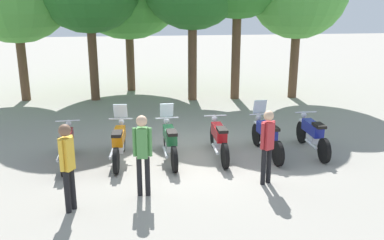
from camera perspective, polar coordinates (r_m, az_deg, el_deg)
ground_plane at (r=10.98m, az=0.37°, el=-5.23°), size 80.00×80.00×0.00m
motorcycle_0 at (r=10.91m, az=-16.75°, el=-3.27°), size 0.62×2.19×0.99m
motorcycle_1 at (r=10.79m, az=-9.93°, el=-2.96°), size 0.62×2.19×1.37m
motorcycle_2 at (r=10.73m, az=-3.06°, el=-2.85°), size 0.62×2.19×1.37m
motorcycle_3 at (r=10.95m, az=3.69°, el=-2.53°), size 0.62×2.19×0.99m
motorcycle_4 at (r=11.25m, az=10.16°, el=-2.17°), size 0.62×2.19×1.37m
motorcycle_5 at (r=11.74m, az=16.13°, el=-1.87°), size 0.62×2.19×0.99m
person_0 at (r=8.31m, az=-16.69°, el=-5.36°), size 0.32×0.39×1.77m
person_1 at (r=8.65m, az=-6.78°, el=-3.99°), size 0.41×0.26×1.76m
person_2 at (r=9.32m, az=10.28°, el=-2.93°), size 0.39×0.30×1.70m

